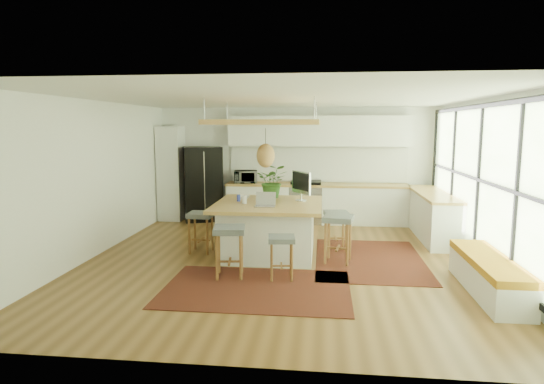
# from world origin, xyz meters

# --- Properties ---
(floor) EXTENTS (7.00, 7.00, 0.00)m
(floor) POSITION_xyz_m (0.00, 0.00, 0.00)
(floor) COLOR brown
(floor) RESTS_ON ground
(ceiling) EXTENTS (7.00, 7.00, 0.00)m
(ceiling) POSITION_xyz_m (0.00, 0.00, 2.70)
(ceiling) COLOR white
(ceiling) RESTS_ON ground
(wall_back) EXTENTS (6.50, 0.00, 6.50)m
(wall_back) POSITION_xyz_m (0.00, 3.50, 1.35)
(wall_back) COLOR white
(wall_back) RESTS_ON ground
(wall_front) EXTENTS (6.50, 0.00, 6.50)m
(wall_front) POSITION_xyz_m (0.00, -3.50, 1.35)
(wall_front) COLOR white
(wall_front) RESTS_ON ground
(wall_left) EXTENTS (0.00, 7.00, 7.00)m
(wall_left) POSITION_xyz_m (-3.25, 0.00, 1.35)
(wall_left) COLOR white
(wall_left) RESTS_ON ground
(wall_right) EXTENTS (0.00, 7.00, 7.00)m
(wall_right) POSITION_xyz_m (3.25, 0.00, 1.35)
(wall_right) COLOR white
(wall_right) RESTS_ON ground
(window_wall) EXTENTS (0.10, 6.20, 2.60)m
(window_wall) POSITION_xyz_m (3.22, 0.00, 1.40)
(window_wall) COLOR black
(window_wall) RESTS_ON wall_right
(pantry) EXTENTS (0.55, 0.60, 2.25)m
(pantry) POSITION_xyz_m (-2.95, 3.18, 1.12)
(pantry) COLOR white
(pantry) RESTS_ON floor
(back_counter_base) EXTENTS (4.20, 0.60, 0.88)m
(back_counter_base) POSITION_xyz_m (0.55, 3.18, 0.44)
(back_counter_base) COLOR white
(back_counter_base) RESTS_ON floor
(back_counter_top) EXTENTS (4.24, 0.64, 0.05)m
(back_counter_top) POSITION_xyz_m (0.55, 3.18, 0.90)
(back_counter_top) COLOR #A87F3B
(back_counter_top) RESTS_ON back_counter_base
(backsplash) EXTENTS (4.20, 0.02, 0.80)m
(backsplash) POSITION_xyz_m (0.55, 3.48, 1.35)
(backsplash) COLOR white
(backsplash) RESTS_ON wall_back
(upper_cabinets) EXTENTS (4.20, 0.34, 0.70)m
(upper_cabinets) POSITION_xyz_m (0.55, 3.32, 2.15)
(upper_cabinets) COLOR white
(upper_cabinets) RESTS_ON wall_back
(range) EXTENTS (0.76, 0.62, 1.00)m
(range) POSITION_xyz_m (0.30, 3.18, 0.50)
(range) COLOR #A5A5AA
(range) RESTS_ON floor
(right_counter_base) EXTENTS (0.60, 2.50, 0.88)m
(right_counter_base) POSITION_xyz_m (2.93, 2.00, 0.44)
(right_counter_base) COLOR white
(right_counter_base) RESTS_ON floor
(right_counter_top) EXTENTS (0.64, 2.54, 0.05)m
(right_counter_top) POSITION_xyz_m (2.93, 2.00, 0.90)
(right_counter_top) COLOR #A87F3B
(right_counter_top) RESTS_ON right_counter_base
(window_bench) EXTENTS (0.52, 2.00, 0.50)m
(window_bench) POSITION_xyz_m (2.95, -1.20, 0.25)
(window_bench) COLOR white
(window_bench) RESTS_ON floor
(ceiling_panel) EXTENTS (1.86, 1.86, 0.80)m
(ceiling_panel) POSITION_xyz_m (-0.30, 0.40, 2.05)
(ceiling_panel) COLOR #A87F3B
(ceiling_panel) RESTS_ON ceiling
(rug_near) EXTENTS (2.60, 1.80, 0.01)m
(rug_near) POSITION_xyz_m (-0.20, -1.39, 0.01)
(rug_near) COLOR black
(rug_near) RESTS_ON floor
(rug_right) EXTENTS (1.80, 2.60, 0.01)m
(rug_right) POSITION_xyz_m (1.50, 0.23, 0.01)
(rug_right) COLOR black
(rug_right) RESTS_ON floor
(fridge) EXTENTS (1.06, 0.95, 1.77)m
(fridge) POSITION_xyz_m (-2.17, 3.18, 0.93)
(fridge) COLOR black
(fridge) RESTS_ON floor
(island) EXTENTS (1.85, 1.85, 0.93)m
(island) POSITION_xyz_m (-0.24, 0.35, 0.47)
(island) COLOR #A87F3B
(island) RESTS_ON floor
(stool_near_left) EXTENTS (0.52, 0.52, 0.77)m
(stool_near_left) POSITION_xyz_m (-0.68, -0.93, 0.35)
(stool_near_left) COLOR #4C5254
(stool_near_left) RESTS_ON floor
(stool_near_right) EXTENTS (0.43, 0.43, 0.65)m
(stool_near_right) POSITION_xyz_m (0.10, -0.94, 0.35)
(stool_near_right) COLOR #4C5254
(stool_near_right) RESTS_ON floor
(stool_right_front) EXTENTS (0.54, 0.54, 0.79)m
(stool_right_front) POSITION_xyz_m (0.96, -0.01, 0.35)
(stool_right_front) COLOR #4C5254
(stool_right_front) RESTS_ON floor
(stool_right_back) EXTENTS (0.47, 0.47, 0.71)m
(stool_right_back) POSITION_xyz_m (0.95, 0.80, 0.35)
(stool_right_back) COLOR #4C5254
(stool_right_back) RESTS_ON floor
(stool_left_side) EXTENTS (0.45, 0.45, 0.73)m
(stool_left_side) POSITION_xyz_m (-1.47, 0.37, 0.35)
(stool_left_side) COLOR #4C5254
(stool_left_side) RESTS_ON floor
(laptop) EXTENTS (0.34, 0.36, 0.25)m
(laptop) POSITION_xyz_m (-0.26, -0.05, 1.05)
(laptop) COLOR #A5A5AA
(laptop) RESTS_ON island
(monitor) EXTENTS (0.51, 0.60, 0.54)m
(monitor) POSITION_xyz_m (0.31, 0.62, 1.19)
(monitor) COLOR #A5A5AA
(monitor) RESTS_ON island
(microwave) EXTENTS (0.57, 0.36, 0.36)m
(microwave) POSITION_xyz_m (-1.12, 3.15, 1.11)
(microwave) COLOR #A5A5AA
(microwave) RESTS_ON back_counter_top
(island_plant) EXTENTS (0.57, 0.63, 0.49)m
(island_plant) POSITION_xyz_m (-0.23, 0.92, 1.17)
(island_plant) COLOR #1E4C19
(island_plant) RESTS_ON island
(island_bowl) EXTENTS (0.28, 0.28, 0.06)m
(island_bowl) POSITION_xyz_m (-0.76, 0.75, 0.96)
(island_bowl) COLOR white
(island_bowl) RESTS_ON island
(island_bottle_0) EXTENTS (0.07, 0.07, 0.19)m
(island_bottle_0) POSITION_xyz_m (-0.79, 0.45, 1.03)
(island_bottle_0) COLOR #2E3EBB
(island_bottle_0) RESTS_ON island
(island_bottle_1) EXTENTS (0.07, 0.07, 0.19)m
(island_bottle_1) POSITION_xyz_m (-0.64, 0.20, 1.03)
(island_bottle_1) COLOR white
(island_bottle_1) RESTS_ON island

